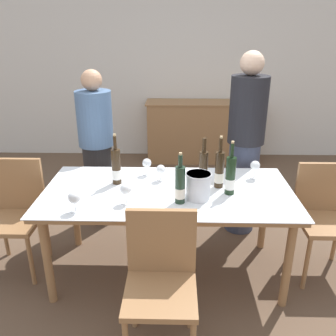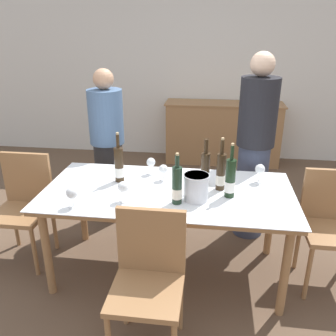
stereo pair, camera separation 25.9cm
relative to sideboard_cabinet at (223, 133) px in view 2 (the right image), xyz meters
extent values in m
plane|color=brown|center=(-0.45, -2.61, -0.44)|extent=(12.00, 12.00, 0.00)
cube|color=silver|center=(-0.45, 0.29, 0.96)|extent=(8.00, 0.10, 2.80)
cube|color=#996B42|center=(0.00, 0.00, -0.01)|extent=(1.59, 0.44, 0.85)
cube|color=#996B42|center=(0.00, 0.00, 0.43)|extent=(1.64, 0.46, 0.02)
cylinder|color=#996B42|center=(-1.28, -2.97, -0.09)|extent=(0.06, 0.06, 0.69)
cylinder|color=#996B42|center=(0.39, -2.97, -0.09)|extent=(0.06, 0.06, 0.69)
cylinder|color=#996B42|center=(-1.28, -2.25, -0.09)|extent=(0.06, 0.06, 0.69)
cylinder|color=#996B42|center=(0.39, -2.25, -0.09)|extent=(0.06, 0.06, 0.69)
cube|color=#996B42|center=(-0.45, -2.61, 0.27)|extent=(1.83, 0.88, 0.04)
cube|color=white|center=(-0.45, -2.61, 0.29)|extent=(1.86, 0.91, 0.01)
cylinder|color=silver|center=(-0.23, -2.73, 0.39)|extent=(0.17, 0.17, 0.19)
cylinder|color=silver|center=(-0.23, -2.73, 0.48)|extent=(0.18, 0.18, 0.01)
cylinder|color=#1E3323|center=(-0.36, -2.80, 0.43)|extent=(0.07, 0.07, 0.27)
cylinder|color=silver|center=(-0.36, -2.80, 0.37)|extent=(0.07, 0.07, 0.07)
cylinder|color=#1E3323|center=(-0.36, -2.80, 0.61)|extent=(0.03, 0.03, 0.09)
cylinder|color=tan|center=(-0.36, -2.80, 0.66)|extent=(0.02, 0.02, 0.02)
cylinder|color=#332314|center=(-0.18, -2.48, 0.43)|extent=(0.07, 0.07, 0.26)
cylinder|color=white|center=(-0.18, -2.48, 0.37)|extent=(0.07, 0.07, 0.07)
cylinder|color=#332314|center=(-0.18, -2.48, 0.61)|extent=(0.03, 0.03, 0.11)
cylinder|color=black|center=(0.00, -2.65, 0.44)|extent=(0.07, 0.07, 0.28)
cylinder|color=white|center=(0.00, -2.65, 0.38)|extent=(0.07, 0.07, 0.08)
cylinder|color=black|center=(0.00, -2.65, 0.63)|extent=(0.02, 0.02, 0.11)
cylinder|color=tan|center=(0.00, -2.65, 0.69)|extent=(0.02, 0.02, 0.02)
cylinder|color=#332314|center=(-0.85, -2.49, 0.44)|extent=(0.07, 0.07, 0.28)
cylinder|color=white|center=(-0.85, -2.49, 0.37)|extent=(0.07, 0.07, 0.08)
cylinder|color=#332314|center=(-0.85, -2.49, 0.63)|extent=(0.02, 0.02, 0.11)
cylinder|color=tan|center=(-0.85, -2.49, 0.69)|extent=(0.02, 0.02, 0.02)
cylinder|color=#332314|center=(-0.06, -2.53, 0.44)|extent=(0.07, 0.07, 0.28)
cylinder|color=silver|center=(-0.06, -2.53, 0.38)|extent=(0.07, 0.07, 0.08)
cylinder|color=#332314|center=(-0.06, -2.53, 0.63)|extent=(0.03, 0.03, 0.11)
cylinder|color=tan|center=(-0.06, -2.53, 0.69)|extent=(0.02, 0.02, 0.02)
cylinder|color=white|center=(-1.05, -2.95, 0.30)|extent=(0.07, 0.07, 0.00)
cylinder|color=white|center=(-1.05, -2.95, 0.34)|extent=(0.01, 0.01, 0.07)
sphere|color=white|center=(-1.05, -2.95, 0.40)|extent=(0.08, 0.08, 0.08)
cylinder|color=white|center=(-0.51, -2.43, 0.30)|extent=(0.06, 0.06, 0.00)
cylinder|color=white|center=(-0.51, -2.43, 0.33)|extent=(0.01, 0.01, 0.06)
sphere|color=white|center=(-0.51, -2.43, 0.39)|extent=(0.07, 0.07, 0.07)
cylinder|color=white|center=(-0.73, -2.82, 0.30)|extent=(0.08, 0.08, 0.00)
cylinder|color=white|center=(-0.73, -2.82, 0.34)|extent=(0.01, 0.01, 0.08)
sphere|color=white|center=(-0.73, -2.82, 0.41)|extent=(0.08, 0.08, 0.08)
cylinder|color=white|center=(0.24, -2.36, 0.30)|extent=(0.08, 0.08, 0.00)
cylinder|color=white|center=(0.24, -2.36, 0.34)|extent=(0.01, 0.01, 0.08)
sphere|color=white|center=(0.24, -2.36, 0.41)|extent=(0.08, 0.08, 0.08)
cylinder|color=white|center=(-0.63, -2.31, 0.30)|extent=(0.08, 0.08, 0.00)
cylinder|color=white|center=(-0.63, -2.31, 0.34)|extent=(0.01, 0.01, 0.07)
sphere|color=white|center=(-0.63, -2.31, 0.40)|extent=(0.07, 0.07, 0.07)
cylinder|color=#996B42|center=(-0.66, -3.19, -0.23)|extent=(0.03, 0.03, 0.42)
cylinder|color=#996B42|center=(-0.29, -3.19, -0.23)|extent=(0.03, 0.03, 0.42)
cube|color=#996B42|center=(-0.47, -3.38, 0.00)|extent=(0.42, 0.42, 0.04)
cube|color=#996B42|center=(-0.47, -3.19, 0.24)|extent=(0.42, 0.04, 0.43)
cylinder|color=#996B42|center=(0.59, -2.79, -0.21)|extent=(0.03, 0.03, 0.45)
cylinder|color=#996B42|center=(0.59, -2.42, -0.21)|extent=(0.03, 0.03, 0.45)
cube|color=#996B42|center=(0.78, -2.61, 0.03)|extent=(0.42, 0.42, 0.04)
cube|color=#996B42|center=(0.78, -2.42, 0.25)|extent=(0.42, 0.04, 0.41)
cylinder|color=#996B42|center=(-1.49, -2.79, -0.22)|extent=(0.03, 0.03, 0.43)
cylinder|color=#996B42|center=(-1.86, -2.42, -0.22)|extent=(0.03, 0.03, 0.43)
cylinder|color=#996B42|center=(-1.49, -2.42, -0.22)|extent=(0.03, 0.03, 0.43)
cube|color=#996B42|center=(-1.67, -2.61, 0.01)|extent=(0.42, 0.42, 0.04)
cube|color=#996B42|center=(-1.67, -2.42, 0.25)|extent=(0.42, 0.04, 0.44)
cylinder|color=#262628|center=(-1.15, -1.79, -0.03)|extent=(0.28, 0.28, 0.81)
cylinder|color=#4C6B93|center=(-1.15, -1.79, 0.63)|extent=(0.33, 0.33, 0.51)
sphere|color=tan|center=(-1.15, -1.79, 0.99)|extent=(0.19, 0.19, 0.19)
cylinder|color=#383F56|center=(0.24, -1.92, 0.01)|extent=(0.28, 0.28, 0.89)
cylinder|color=black|center=(0.24, -1.92, 0.75)|extent=(0.33, 0.33, 0.59)
sphere|color=beige|center=(0.24, -1.92, 1.15)|extent=(0.21, 0.21, 0.21)
camera|label=1|loc=(-0.39, -5.01, 1.45)|focal=38.00mm
camera|label=2|loc=(-0.13, -4.99, 1.45)|focal=38.00mm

